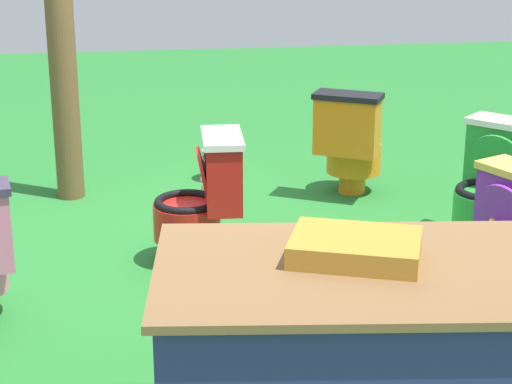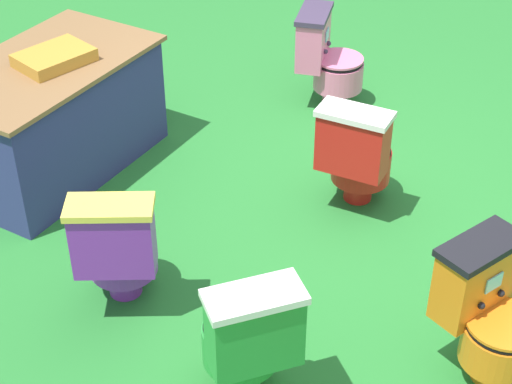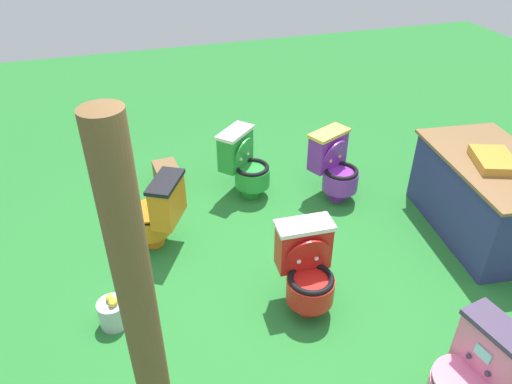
# 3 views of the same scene
# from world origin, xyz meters

# --- Properties ---
(ground) EXTENTS (14.00, 14.00, 0.00)m
(ground) POSITION_xyz_m (0.00, 0.00, 0.00)
(ground) COLOR #26752D
(toilet_purple) EXTENTS (0.62, 0.57, 0.73)m
(toilet_purple) POSITION_xyz_m (-1.22, 0.86, 0.37)
(toilet_purple) COLOR purple
(toilet_purple) RESTS_ON ground
(toilet_red) EXTENTS (0.51, 0.44, 0.73)m
(toilet_red) POSITION_xyz_m (0.14, -0.00, 0.37)
(toilet_red) COLOR red
(toilet_red) RESTS_ON ground
(toilet_orange) EXTENTS (0.59, 0.63, 0.73)m
(toilet_orange) POSITION_xyz_m (-0.94, -1.01, 0.37)
(toilet_orange) COLOR orange
(toilet_orange) RESTS_ON ground
(toilet_pink) EXTENTS (0.48, 0.56, 0.73)m
(toilet_pink) POSITION_xyz_m (1.30, 0.61, 0.37)
(toilet_pink) COLOR pink
(toilet_pink) RESTS_ON ground
(toilet_green) EXTENTS (0.63, 0.63, 0.73)m
(toilet_green) POSITION_xyz_m (-1.54, -0.02, 0.37)
(toilet_green) COLOR green
(toilet_green) RESTS_ON ground
(vendor_table) EXTENTS (1.55, 1.03, 0.85)m
(vendor_table) POSITION_xyz_m (-0.26, 1.95, 0.39)
(vendor_table) COLOR navy
(vendor_table) RESTS_ON ground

